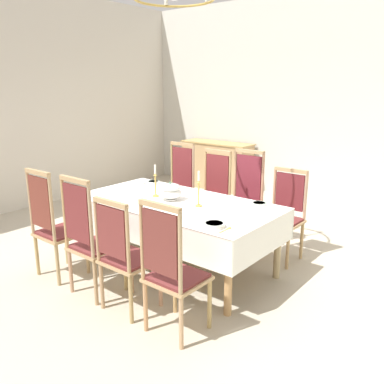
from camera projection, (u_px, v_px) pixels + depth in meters
name	position (u px, v px, depth m)	size (l,w,h in m)	color
ground	(183.00, 265.00, 4.58)	(6.78, 6.73, 0.04)	#B9AE99
back_wall	(314.00, 100.00, 6.69)	(6.78, 0.08, 3.43)	beige
left_wall	(13.00, 101.00, 6.21)	(0.08, 6.73, 3.43)	beige
dining_table	(176.00, 208.00, 4.32)	(2.17, 1.11, 0.75)	tan
tablecloth	(176.00, 208.00, 4.32)	(2.19, 1.13, 0.33)	white
chair_south_a	(53.00, 224.00, 4.12)	(0.44, 0.42, 1.16)	tan
chair_north_a	(177.00, 187.00, 5.57)	(0.44, 0.42, 1.20)	tan
chair_south_b	(90.00, 237.00, 3.76)	(0.44, 0.42, 1.17)	tan
chair_north_b	(212.00, 195.00, 5.21)	(0.44, 0.42, 1.16)	tan
chair_south_c	(124.00, 254.00, 3.49)	(0.44, 0.42, 1.05)	tan
chair_north_c	(243.00, 200.00, 4.92)	(0.44, 0.42, 1.21)	tan
chair_south_d	(172.00, 269.00, 3.14)	(0.44, 0.42, 1.13)	tan
chair_north_d	(284.00, 214.00, 4.59)	(0.44, 0.42, 1.04)	tan
soup_tureen	(170.00, 191.00, 4.32)	(0.25, 0.25, 0.20)	silver
candlestick_west	(155.00, 184.00, 4.44)	(0.07, 0.07, 0.36)	gold
candlestick_east	(199.00, 192.00, 4.07)	(0.07, 0.07, 0.37)	gold
bowl_near_left	(214.00, 225.00, 3.51)	(0.19, 0.19, 0.04)	silver
bowl_near_right	(153.00, 182.00, 5.05)	(0.15, 0.15, 0.04)	silver
bowl_far_left	(259.00, 204.00, 4.15)	(0.15, 0.15, 0.03)	silver
spoon_primary	(228.00, 229.00, 3.46)	(0.03, 0.18, 0.01)	gold
spoon_secondary	(149.00, 182.00, 5.14)	(0.05, 0.18, 0.01)	gold
sideboard	(217.00, 165.00, 7.83)	(1.44, 0.48, 0.90)	tan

